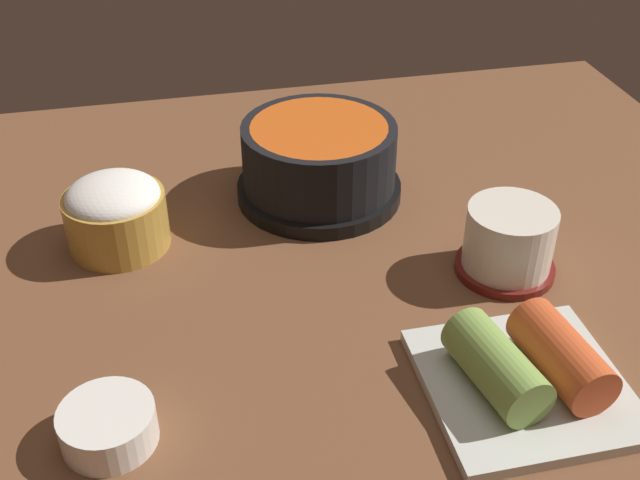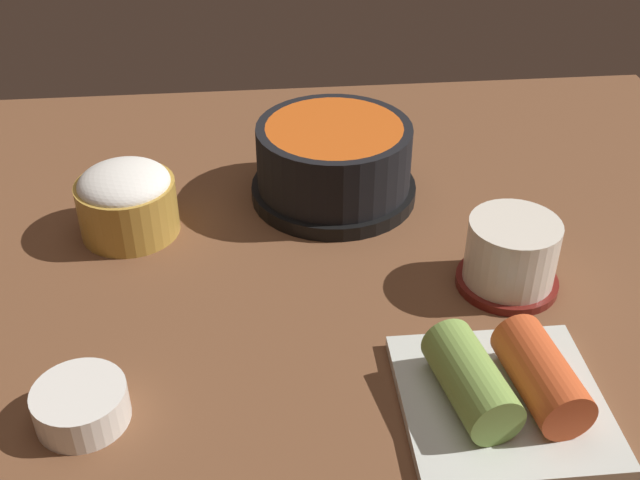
{
  "view_description": "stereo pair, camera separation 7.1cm",
  "coord_description": "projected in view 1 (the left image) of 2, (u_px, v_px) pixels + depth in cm",
  "views": [
    {
      "loc": [
        -10.63,
        -59.01,
        45.81
      ],
      "look_at": [
        2.0,
        -2.0,
        5.0
      ],
      "focal_mm": 44.24,
      "sensor_mm": 36.0,
      "label": 1
    },
    {
      "loc": [
        -3.6,
        -60.12,
        45.81
      ],
      "look_at": [
        2.0,
        -2.0,
        5.0
      ],
      "focal_mm": 44.24,
      "sensor_mm": 36.0,
      "label": 2
    }
  ],
  "objects": [
    {
      "name": "rice_bowl",
      "position": [
        115.0,
        212.0,
        0.74
      ],
      "size": [
        9.55,
        9.55,
        7.11
      ],
      "color": "#B78C38",
      "rests_on": "dining_table"
    },
    {
      "name": "side_bowl_near",
      "position": [
        108.0,
        424.0,
        0.55
      ],
      "size": [
        6.85,
        6.85,
        2.87
      ],
      "color": "white",
      "rests_on": "dining_table"
    },
    {
      "name": "dining_table",
      "position": [
        295.0,
        265.0,
        0.75
      ],
      "size": [
        100.0,
        76.0,
        2.0
      ],
      "primitive_type": "cube",
      "color": "brown",
      "rests_on": "ground"
    },
    {
      "name": "stone_pot",
      "position": [
        319.0,
        161.0,
        0.81
      ],
      "size": [
        17.17,
        17.17,
        8.09
      ],
      "color": "black",
      "rests_on": "dining_table"
    },
    {
      "name": "kimchi_plate",
      "position": [
        527.0,
        371.0,
        0.59
      ],
      "size": [
        14.9,
        14.9,
        5.13
      ],
      "color": "silver",
      "rests_on": "dining_table"
    },
    {
      "name": "tea_cup_with_saucer",
      "position": [
        509.0,
        241.0,
        0.71
      ],
      "size": [
        9.08,
        9.08,
        6.63
      ],
      "color": "maroon",
      "rests_on": "dining_table"
    }
  ]
}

